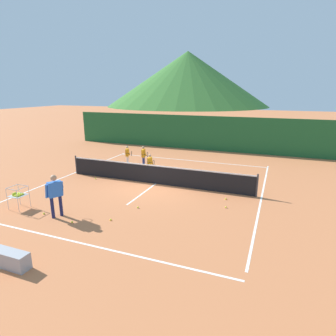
{
  "coord_description": "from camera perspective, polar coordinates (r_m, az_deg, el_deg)",
  "views": [
    {
      "loc": [
        5.56,
        -12.39,
        4.57
      ],
      "look_at": [
        1.0,
        -0.83,
        1.15
      ],
      "focal_mm": 30.18,
      "sensor_mm": 36.0,
      "label": 1
    }
  ],
  "objects": [
    {
      "name": "tennis_net",
      "position": [
        14.17,
        -2.52,
        -1.29
      ],
      "size": [
        9.86,
        0.08,
        1.05
      ],
      "color": "#333338",
      "rests_on": "ground"
    },
    {
      "name": "tennis_ball_5",
      "position": [
        11.5,
        -6.1,
        -7.9
      ],
      "size": [
        0.07,
        0.07,
        0.07
      ],
      "primitive_type": "sphere",
      "color": "yellow",
      "rests_on": "ground"
    },
    {
      "name": "line_sideline_west",
      "position": [
        16.98,
        -18.51,
        -1.0
      ],
      "size": [
        0.08,
        11.46,
        0.01
      ],
      "primitive_type": "cube",
      "color": "white",
      "rests_on": "ground"
    },
    {
      "name": "student_2",
      "position": [
        15.59,
        -3.65,
        1.1
      ],
      "size": [
        0.43,
        0.57,
        1.2
      ],
      "color": "silver",
      "rests_on": "ground"
    },
    {
      "name": "ball_cart",
      "position": [
        12.7,
        -28.07,
        -4.76
      ],
      "size": [
        0.58,
        0.58,
        0.9
      ],
      "color": "#B7B7BC",
      "rests_on": "ground"
    },
    {
      "name": "ground_plane",
      "position": [
        14.32,
        -2.5,
        -3.2
      ],
      "size": [
        120.0,
        120.0,
        0.0
      ],
      "primitive_type": "plane",
      "color": "#C67042"
    },
    {
      "name": "tennis_ball_3",
      "position": [
        10.81,
        -18.81,
        -10.28
      ],
      "size": [
        0.07,
        0.07,
        0.07
      ],
      "primitive_type": "sphere",
      "color": "yellow",
      "rests_on": "ground"
    },
    {
      "name": "tennis_ball_6",
      "position": [
        11.69,
        11.6,
        -7.74
      ],
      "size": [
        0.07,
        0.07,
        0.07
      ],
      "primitive_type": "sphere",
      "color": "yellow",
      "rests_on": "ground"
    },
    {
      "name": "hill_1",
      "position": [
        87.24,
        3.96,
        17.48
      ],
      "size": [
        47.24,
        47.24,
        15.51
      ],
      "primitive_type": "cone",
      "color": "#38702D",
      "rests_on": "ground"
    },
    {
      "name": "tennis_ball_0",
      "position": [
        15.54,
        -14.42,
        -2.06
      ],
      "size": [
        0.07,
        0.07,
        0.07
      ],
      "primitive_type": "sphere",
      "color": "yellow",
      "rests_on": "ground"
    },
    {
      "name": "tennis_ball_1",
      "position": [
        11.89,
        -23.78,
        -8.41
      ],
      "size": [
        0.07,
        0.07,
        0.07
      ],
      "primitive_type": "sphere",
      "color": "yellow",
      "rests_on": "ground"
    },
    {
      "name": "student_0",
      "position": [
        17.78,
        -8.18,
        2.87
      ],
      "size": [
        0.55,
        0.52,
        1.26
      ],
      "color": "silver",
      "rests_on": "ground"
    },
    {
      "name": "line_baseline_near",
      "position": [
        9.54,
        -18.05,
        -14.01
      ],
      "size": [
        10.25,
        0.08,
        0.01
      ],
      "primitive_type": "cube",
      "color": "white",
      "rests_on": "ground"
    },
    {
      "name": "instructor",
      "position": [
        11.16,
        -21.84,
        -4.51
      ],
      "size": [
        0.52,
        0.82,
        1.63
      ],
      "color": "#191E4C",
      "rests_on": "ground"
    },
    {
      "name": "tennis_ball_4",
      "position": [
        12.54,
        11.58,
        -6.11
      ],
      "size": [
        0.07,
        0.07,
        0.07
      ],
      "primitive_type": "sphere",
      "color": "yellow",
      "rests_on": "ground"
    },
    {
      "name": "windscreen_fence",
      "position": [
        22.44,
        7.02,
        7.02
      ],
      "size": [
        22.55,
        0.08,
        2.68
      ],
      "primitive_type": "cube",
      "color": "#1E5B2D",
      "rests_on": "ground"
    },
    {
      "name": "line_service_center",
      "position": [
        14.32,
        -2.5,
        -3.19
      ],
      "size": [
        0.08,
        5.88,
        0.01
      ],
      "primitive_type": "cube",
      "color": "white",
      "rests_on": "ground"
    },
    {
      "name": "student_1",
      "position": [
        17.3,
        -4.94,
        2.72
      ],
      "size": [
        0.52,
        0.57,
        1.3
      ],
      "color": "navy",
      "rests_on": "ground"
    },
    {
      "name": "line_sideline_east",
      "position": [
        13.21,
        18.38,
        -5.64
      ],
      "size": [
        0.08,
        11.46,
        0.01
      ],
      "primitive_type": "cube",
      "color": "white",
      "rests_on": "ground"
    },
    {
      "name": "courtside_bench",
      "position": [
        9.08,
        -30.01,
        -15.4
      ],
      "size": [
        1.5,
        0.36,
        0.46
      ],
      "primitive_type": "cube",
      "color": "#99999E",
      "rests_on": "ground"
    },
    {
      "name": "hill_2",
      "position": [
        90.8,
        1.1,
        16.62
      ],
      "size": [
        40.17,
        40.17,
        12.96
      ],
      "primitive_type": "cone",
      "color": "#38702D",
      "rests_on": "ground"
    },
    {
      "name": "tennis_ball_2",
      "position": [
        10.63,
        -11.5,
        -10.19
      ],
      "size": [
        0.07,
        0.07,
        0.07
      ],
      "primitive_type": "sphere",
      "color": "yellow",
      "rests_on": "ground"
    },
    {
      "name": "line_baseline_far",
      "position": [
        19.13,
        4.01,
        1.57
      ],
      "size": [
        10.25,
        0.08,
        0.01
      ],
      "primitive_type": "cube",
      "color": "white",
      "rests_on": "ground"
    }
  ]
}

